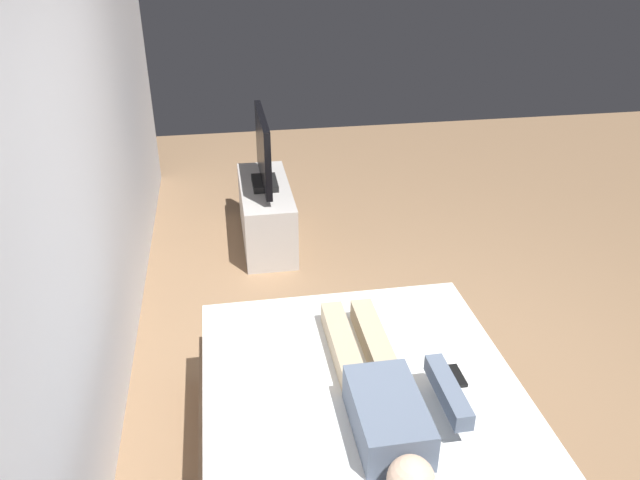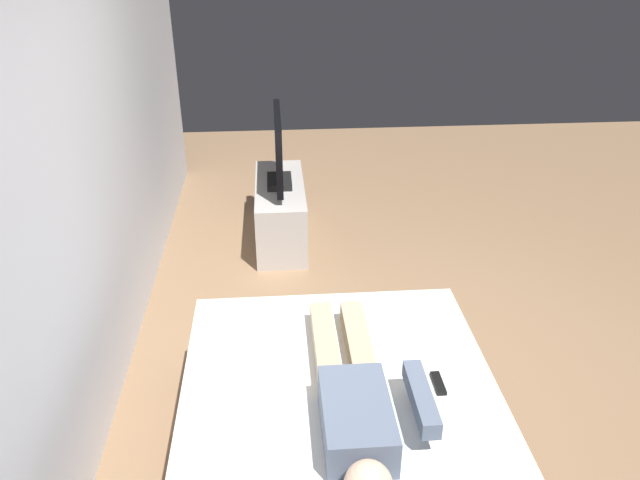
{
  "view_description": "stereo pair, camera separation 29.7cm",
  "coord_description": "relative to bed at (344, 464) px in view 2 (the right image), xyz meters",
  "views": [
    {
      "loc": [
        -2.67,
        1.01,
        2.46
      ],
      "look_at": [
        0.63,
        0.45,
        0.69
      ],
      "focal_mm": 34.64,
      "sensor_mm": 36.0,
      "label": 1
    },
    {
      "loc": [
        -2.71,
        0.71,
        2.46
      ],
      "look_at": [
        0.63,
        0.45,
        0.69
      ],
      "focal_mm": 34.64,
      "sensor_mm": 36.0,
      "label": 2
    }
  ],
  "objects": [
    {
      "name": "person",
      "position": [
        0.03,
        -0.05,
        0.36
      ],
      "size": [
        1.26,
        0.46,
        0.18
      ],
      "color": "slate",
      "rests_on": "bed"
    },
    {
      "name": "ground_plane",
      "position": [
        0.74,
        -0.45,
        -0.26
      ],
      "size": [
        10.0,
        10.0,
        0.0
      ],
      "primitive_type": "plane",
      "color": "#8C6B4C"
    },
    {
      "name": "bed",
      "position": [
        0.0,
        0.0,
        0.0
      ],
      "size": [
        2.05,
        1.53,
        0.54
      ],
      "color": "brown",
      "rests_on": "ground"
    },
    {
      "name": "tv",
      "position": [
        2.73,
        0.23,
        0.52
      ],
      "size": [
        0.88,
        0.2,
        0.59
      ],
      "color": "black",
      "rests_on": "tv_stand"
    },
    {
      "name": "back_wall",
      "position": [
        1.14,
        1.25,
        1.14
      ],
      "size": [
        6.4,
        0.1,
        2.8
      ],
      "primitive_type": "cube",
      "color": "silver",
      "rests_on": "ground"
    },
    {
      "name": "tv_stand",
      "position": [
        2.73,
        0.23,
        -0.01
      ],
      "size": [
        1.1,
        0.4,
        0.5
      ],
      "primitive_type": "cube",
      "color": "#B7B2AD",
      "rests_on": "ground"
    },
    {
      "name": "remote",
      "position": [
        0.18,
        -0.45,
        0.29
      ],
      "size": [
        0.15,
        0.04,
        0.02
      ],
      "primitive_type": "cube",
      "color": "black",
      "rests_on": "bed"
    }
  ]
}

